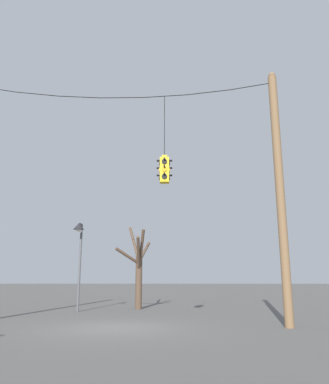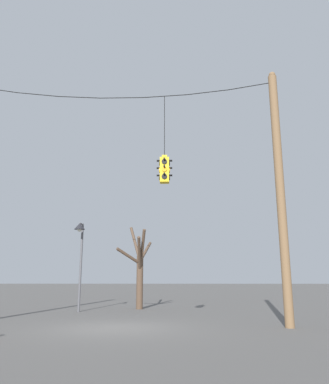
{
  "view_description": "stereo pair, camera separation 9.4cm",
  "coord_description": "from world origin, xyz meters",
  "views": [
    {
      "loc": [
        1.94,
        -13.2,
        1.64
      ],
      "look_at": [
        1.66,
        0.18,
        4.72
      ],
      "focal_mm": 35.0,
      "sensor_mm": 36.0,
      "label": 1
    },
    {
      "loc": [
        2.04,
        -13.2,
        1.64
      ],
      "look_at": [
        1.66,
        0.18,
        4.72
      ],
      "focal_mm": 35.0,
      "sensor_mm": 36.0,
      "label": 2
    }
  ],
  "objects": [
    {
      "name": "traffic_light_near_left_pole",
      "position": [
        1.66,
        0.18,
        5.59
      ],
      "size": [
        0.58,
        0.58,
        3.48
      ],
      "color": "yellow"
    },
    {
      "name": "span_wire",
      "position": [
        0.0,
        0.18,
        8.71
      ],
      "size": [
        11.77,
        0.03,
        0.6
      ],
      "color": "black"
    },
    {
      "name": "utility_pole_right",
      "position": [
        5.88,
        0.18,
        4.75
      ],
      "size": [
        0.32,
        0.32,
        9.53
      ],
      "color": "brown",
      "rests_on": "ground_plane"
    },
    {
      "name": "ground_plane",
      "position": [
        0.0,
        0.0,
        0.0
      ],
      "size": [
        200.0,
        200.0,
        0.0
      ],
      "primitive_type": "plane",
      "color": "#565451"
    },
    {
      "name": "street_lamp",
      "position": [
        -2.8,
        5.76,
        3.48
      ],
      "size": [
        0.54,
        0.93,
        4.42
      ],
      "color": "#515156",
      "rests_on": "ground_plane"
    },
    {
      "name": "bare_tree",
      "position": [
        0.05,
        7.8,
        2.16
      ],
      "size": [
        1.79,
        3.1,
        4.62
      ],
      "color": "brown",
      "rests_on": "ground_plane"
    }
  ]
}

